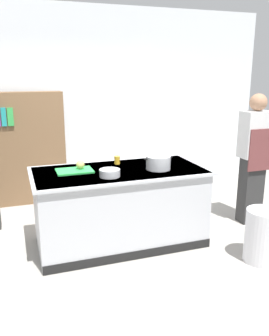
# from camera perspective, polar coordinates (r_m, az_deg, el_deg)

# --- Properties ---
(ground_plane) EXTENTS (10.00, 10.00, 0.00)m
(ground_plane) POSITION_cam_1_polar(r_m,az_deg,el_deg) (4.38, -2.28, -11.73)
(ground_plane) COLOR #9E9991
(back_wall) EXTENTS (6.40, 0.12, 3.00)m
(back_wall) POSITION_cam_1_polar(r_m,az_deg,el_deg) (5.98, -8.39, 10.34)
(back_wall) COLOR silver
(back_wall) RESTS_ON ground_plane
(counter_island) EXTENTS (1.98, 0.98, 0.90)m
(counter_island) POSITION_cam_1_polar(r_m,az_deg,el_deg) (4.19, -2.35, -6.05)
(counter_island) COLOR #B7BABF
(counter_island) RESTS_ON ground_plane
(cutting_board) EXTENTS (0.40, 0.28, 0.02)m
(cutting_board) POSITION_cam_1_polar(r_m,az_deg,el_deg) (4.04, -9.58, -0.44)
(cutting_board) COLOR green
(cutting_board) RESTS_ON counter_island
(onion) EXTENTS (0.10, 0.10, 0.10)m
(onion) POSITION_cam_1_polar(r_m,az_deg,el_deg) (4.06, -8.65, 0.52)
(onion) COLOR tan
(onion) RESTS_ON cutting_board
(stock_pot) EXTENTS (0.35, 0.28, 0.15)m
(stock_pot) POSITION_cam_1_polar(r_m,az_deg,el_deg) (4.08, 3.82, 0.86)
(stock_pot) COLOR #B7BABF
(stock_pot) RESTS_ON counter_island
(mixing_bowl) EXTENTS (0.22, 0.22, 0.08)m
(mixing_bowl) POSITION_cam_1_polar(r_m,az_deg,el_deg) (3.80, -3.98, -0.79)
(mixing_bowl) COLOR #B7BABF
(mixing_bowl) RESTS_ON counter_island
(juice_cup) EXTENTS (0.07, 0.07, 0.10)m
(juice_cup) POSITION_cam_1_polar(r_m,az_deg,el_deg) (4.31, -2.80, 1.28)
(juice_cup) COLOR yellow
(juice_cup) RESTS_ON counter_island
(trash_bin) EXTENTS (0.38, 0.38, 0.58)m
(trash_bin) POSITION_cam_1_polar(r_m,az_deg,el_deg) (4.10, 19.83, -10.17)
(trash_bin) COLOR silver
(trash_bin) RESTS_ON ground_plane
(person_chef) EXTENTS (0.38, 0.25, 1.72)m
(person_chef) POSITION_cam_1_polar(r_m,az_deg,el_deg) (4.92, 18.53, 1.80)
(person_chef) COLOR #2C2C2C
(person_chef) RESTS_ON ground_plane
(bookshelf) EXTENTS (1.10, 0.31, 1.70)m
(bookshelf) POSITION_cam_1_polar(r_m,az_deg,el_deg) (5.67, -16.67, 2.99)
(bookshelf) COLOR brown
(bookshelf) RESTS_ON ground_plane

